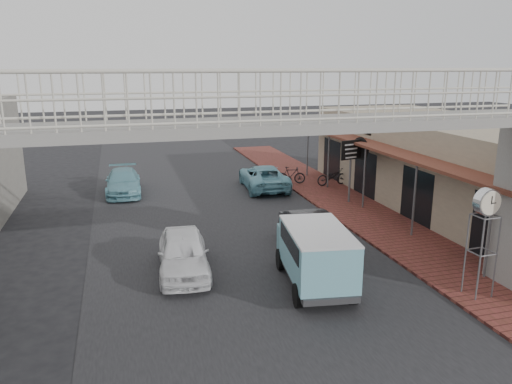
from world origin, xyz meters
TOP-DOWN VIEW (x-y plane):
  - ground at (0.00, 0.00)m, footprint 120.00×120.00m
  - road_strip at (0.00, 0.00)m, footprint 10.00×60.00m
  - sidewalk at (6.50, 3.00)m, footprint 3.00×40.00m
  - shophouse_row at (10.97, 4.00)m, footprint 7.20×18.00m
  - footbridge at (0.00, -4.00)m, footprint 16.40×2.40m
  - white_hatchback at (-1.96, 0.07)m, footprint 1.90×4.01m
  - dark_sedan at (2.74, 0.76)m, footprint 1.45×4.00m
  - angkot_curb at (3.63, 9.98)m, footprint 2.45×4.73m
  - angkot_far at (-3.60, 10.94)m, footprint 1.80×4.23m
  - angkot_van at (1.67, -2.02)m, footprint 2.20×4.00m
  - motorcycle_near at (7.32, 9.39)m, footprint 1.84×0.80m
  - motorcycle_far at (5.30, 10.31)m, footprint 1.62×0.81m
  - street_clock at (5.85, -3.96)m, footprint 0.77×0.63m
  - arrow_sign at (7.43, 6.20)m, footprint 1.85×1.23m

SIDE VIEW (x-z plane):
  - ground at x=0.00m, z-range 0.00..0.00m
  - road_strip at x=0.00m, z-range 0.00..0.01m
  - sidewalk at x=6.50m, z-range 0.00..0.10m
  - motorcycle_far at x=5.30m, z-range 0.10..1.04m
  - motorcycle_near at x=7.32m, z-range 0.10..1.04m
  - angkot_far at x=-3.60m, z-range 0.00..1.22m
  - angkot_curb at x=3.63m, z-range 0.00..1.28m
  - dark_sedan at x=2.74m, z-range 0.00..1.31m
  - white_hatchback at x=-1.96m, z-range 0.00..1.32m
  - angkot_van at x=1.67m, z-range 0.25..2.12m
  - shophouse_row at x=10.97m, z-range 0.01..4.01m
  - arrow_sign at x=7.43m, z-range 1.04..4.11m
  - street_clock at x=5.85m, z-range 1.13..4.25m
  - footbridge at x=0.00m, z-range 0.01..6.35m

